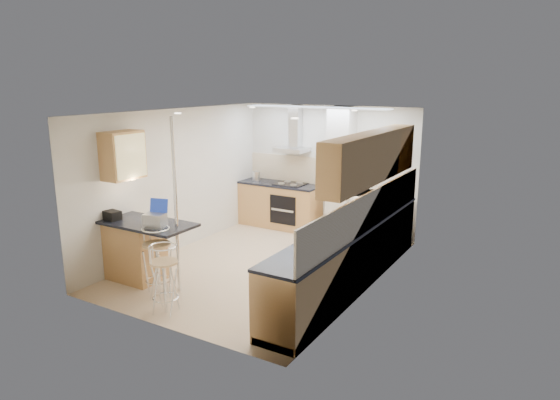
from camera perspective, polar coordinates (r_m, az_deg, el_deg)
The scene contains 16 objects.
ground at distance 8.27m, azimuth -1.81°, elevation -7.53°, with size 4.80×4.80×0.00m, color #CBAC87.
room_shell at distance 8.00m, azimuth 1.52°, elevation 3.24°, with size 3.64×4.84×2.51m.
right_counter at distance 7.46m, azimuth 8.00°, elevation -6.26°, with size 0.63×4.40×0.92m.
back_counter at distance 10.31m, azimuth -0.03°, elevation -0.55°, with size 1.70×0.63×0.92m.
peninsula at distance 7.72m, azimuth -14.83°, elevation -5.79°, with size 1.47×0.72×0.94m.
microwave at distance 7.99m, azimuth 9.54°, elevation -0.32°, with size 0.59×0.40×0.33m, color white.
laptop at distance 7.28m, azimuth -14.11°, elevation -2.28°, with size 0.29×0.21×0.20m, color #9DA1A5.
bag at distance 7.85m, azimuth -18.61°, elevation -1.67°, with size 0.25×0.18×0.13m, color black.
bar_stool_near at distance 7.23m, azimuth -13.82°, elevation -6.84°, with size 0.41×0.41×1.00m, color tan, non-canonical shape.
bar_stool_end at distance 6.69m, azimuth -13.06°, elevation -8.81°, with size 0.38×0.38×0.93m, color tan, non-canonical shape.
jar_a at distance 7.95m, azimuth 10.03°, elevation -0.91°, with size 0.12×0.12×0.19m, color beige.
jar_b at distance 8.19m, azimuth 11.37°, elevation -0.68°, with size 0.11×0.11×0.15m, color beige.
jar_c at distance 6.56m, azimuth 7.08°, elevation -3.90°, with size 0.14×0.14×0.19m, color beige.
jar_d at distance 6.93m, azimuth 7.08°, elevation -3.12°, with size 0.10×0.10×0.15m, color white.
bread_bin at distance 6.09m, azimuth 3.50°, elevation -5.07°, with size 0.32×0.41×0.22m, color beige.
kettle at distance 10.47m, azimuth -2.73°, elevation 2.77°, with size 0.16×0.16×0.20m, color silver.
Camera 1 is at (4.16, -6.50, 2.97)m, focal length 32.00 mm.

